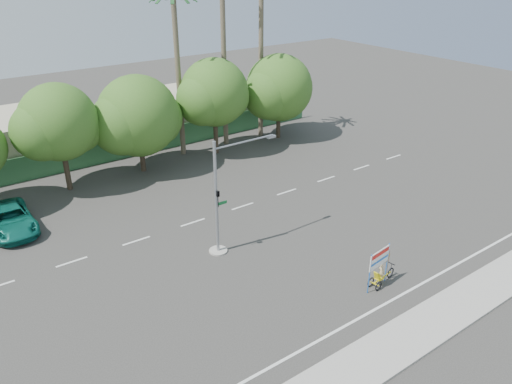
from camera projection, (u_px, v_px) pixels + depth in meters
ground at (293, 268)px, 28.29m from camera, size 120.00×120.00×0.00m
sidewalk_near at (398, 344)px, 22.78m from camera, size 50.00×2.40×0.12m
fence at (137, 145)px, 43.57m from camera, size 38.00×0.08×2.00m
building_left at (0, 142)px, 41.17m from camera, size 12.00×8.00×4.00m
building_right at (191, 109)px, 50.72m from camera, size 14.00×8.00×3.60m
tree_left at (58, 125)px, 35.54m from camera, size 6.66×5.60×8.07m
tree_center at (138, 118)px, 38.95m from camera, size 7.62×6.40×7.85m
tree_right at (214, 95)px, 42.30m from camera, size 6.90×5.80×8.36m
tree_far_right at (279, 90)px, 46.23m from camera, size 7.38×6.20×7.94m
palm_tall at (223, 27)px, 42.19m from camera, size 3.73×3.79×17.45m
palm_mid at (261, 36)px, 44.76m from camera, size 3.73×3.79×15.45m
palm_short at (177, 52)px, 40.53m from camera, size 3.73×3.79×14.45m
traffic_signal at (221, 207)px, 28.78m from camera, size 4.72×1.10×7.00m
trike_billboard at (380, 270)px, 26.49m from camera, size 2.45×0.71×2.42m
pickup_truck at (11, 219)px, 31.89m from camera, size 2.60×5.58×1.55m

